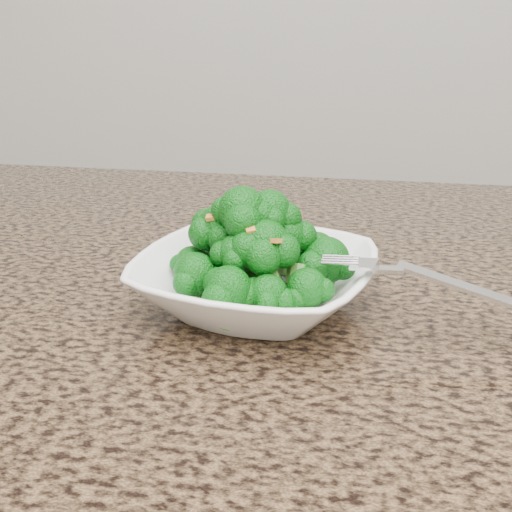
# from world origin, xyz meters

# --- Properties ---
(granite_counter) EXTENTS (1.64, 1.04, 0.03)m
(granite_counter) POSITION_xyz_m (0.00, 0.30, 0.89)
(granite_counter) COLOR brown
(granite_counter) RESTS_ON cabinet
(bowl) EXTENTS (0.24, 0.24, 0.05)m
(bowl) POSITION_xyz_m (-0.01, 0.31, 0.93)
(bowl) COLOR white
(bowl) RESTS_ON granite_counter
(broccoli_pile) EXTENTS (0.18, 0.18, 0.07)m
(broccoli_pile) POSITION_xyz_m (-0.01, 0.31, 0.99)
(broccoli_pile) COLOR #0B620F
(broccoli_pile) RESTS_ON bowl
(garlic_topping) EXTENTS (0.11, 0.11, 0.01)m
(garlic_topping) POSITION_xyz_m (-0.01, 0.31, 1.02)
(garlic_topping) COLOR orange
(garlic_topping) RESTS_ON broccoli_pile
(fork) EXTENTS (0.20, 0.07, 0.01)m
(fork) POSITION_xyz_m (0.11, 0.28, 0.96)
(fork) COLOR silver
(fork) RESTS_ON bowl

